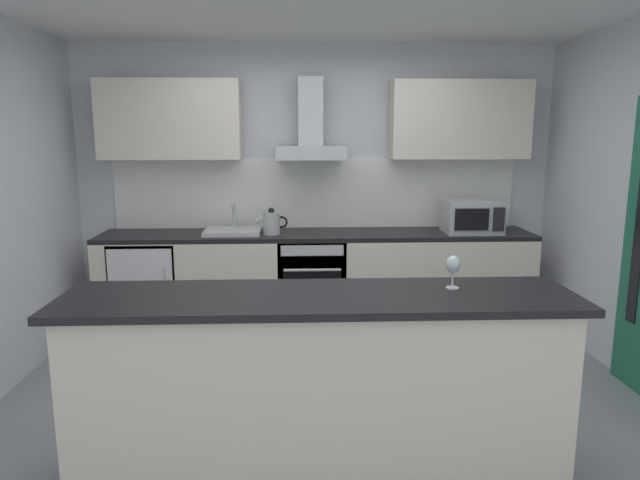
{
  "coord_description": "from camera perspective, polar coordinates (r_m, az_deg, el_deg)",
  "views": [
    {
      "loc": [
        -0.19,
        -3.57,
        1.8
      ],
      "look_at": [
        -0.02,
        0.38,
        1.05
      ],
      "focal_mm": 31.96,
      "sensor_mm": 36.0,
      "label": 1
    }
  ],
  "objects": [
    {
      "name": "refrigerator",
      "position": [
        5.42,
        -16.7,
        -4.43
      ],
      "size": [
        0.58,
        0.6,
        0.85
      ],
      "color": "white",
      "rests_on": "ground"
    },
    {
      "name": "upper_cabinets",
      "position": [
        5.25,
        -0.38,
        11.94
      ],
      "size": [
        3.86,
        0.32,
        0.7
      ],
      "color": "beige"
    },
    {
      "name": "backsplash_tile",
      "position": [
        5.44,
        -0.43,
        4.72
      ],
      "size": [
        3.78,
        0.02,
        0.66
      ],
      "primitive_type": "cube",
      "color": "white"
    },
    {
      "name": "counter_back",
      "position": [
        5.27,
        -0.3,
        -4.09
      ],
      "size": [
        3.91,
        0.6,
        0.9
      ],
      "color": "beige",
      "rests_on": "ground"
    },
    {
      "name": "kettle",
      "position": [
        5.1,
        -4.86,
        1.74
      ],
      "size": [
        0.29,
        0.15,
        0.24
      ],
      "color": "#B7BABC",
      "rests_on": "counter_back"
    },
    {
      "name": "wine_glass",
      "position": [
        3.08,
        13.19,
        -2.53
      ],
      "size": [
        0.08,
        0.08,
        0.18
      ],
      "color": "silver",
      "rests_on": "counter_island"
    },
    {
      "name": "oven",
      "position": [
        5.24,
        -0.87,
        -4.06
      ],
      "size": [
        0.6,
        0.62,
        0.8
      ],
      "color": "slate",
      "rests_on": "ground"
    },
    {
      "name": "range_hood",
      "position": [
        5.2,
        -0.95,
        10.6
      ],
      "size": [
        0.62,
        0.45,
        0.72
      ],
      "color": "#B7BABC"
    },
    {
      "name": "ground",
      "position": [
        4.01,
        0.56,
        -16.11
      ],
      "size": [
        5.45,
        4.69,
        0.02
      ],
      "primitive_type": "cube",
      "color": "gray"
    },
    {
      "name": "wall_back",
      "position": [
        5.5,
        -0.45,
        5.52
      ],
      "size": [
        5.45,
        0.12,
        2.6
      ],
      "primitive_type": "cube",
      "color": "silver",
      "rests_on": "ground"
    },
    {
      "name": "counter_island",
      "position": [
        3.09,
        -0.03,
        -14.17
      ],
      "size": [
        2.64,
        0.64,
        0.98
      ],
      "color": "beige",
      "rests_on": "ground"
    },
    {
      "name": "sink",
      "position": [
        5.19,
        -8.71,
        0.94
      ],
      "size": [
        0.5,
        0.4,
        0.26
      ],
      "color": "silver",
      "rests_on": "counter_back"
    },
    {
      "name": "microwave",
      "position": [
        5.34,
        14.98,
        2.3
      ],
      "size": [
        0.5,
        0.38,
        0.3
      ],
      "color": "#B7BABC",
      "rests_on": "counter_back"
    }
  ]
}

